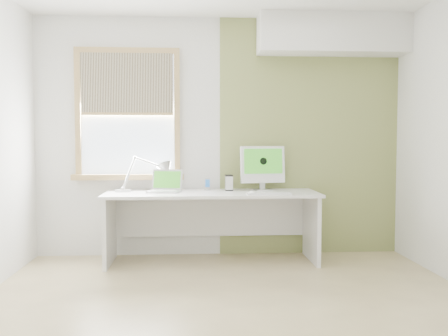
{
  "coord_description": "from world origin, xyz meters",
  "views": [
    {
      "loc": [
        -0.31,
        -3.62,
        1.27
      ],
      "look_at": [
        0.0,
        1.05,
        1.0
      ],
      "focal_mm": 39.02,
      "sensor_mm": 36.0,
      "label": 1
    }
  ],
  "objects": [
    {
      "name": "accent_wall",
      "position": [
        1.0,
        1.74,
        1.3
      ],
      "size": [
        2.0,
        0.02,
        2.6
      ],
      "primitive_type": "cube",
      "color": "olive",
      "rests_on": "room"
    },
    {
      "name": "desk",
      "position": [
        -0.1,
        1.44,
        0.53
      ],
      "size": [
        2.2,
        0.7,
        0.73
      ],
      "color": "silver",
      "rests_on": "room"
    },
    {
      "name": "window",
      "position": [
        -1.0,
        1.71,
        1.54
      ],
      "size": [
        1.2,
        0.14,
        1.42
      ],
      "color": "tan",
      "rests_on": "room"
    },
    {
      "name": "desk_lamp",
      "position": [
        -0.67,
        1.59,
        0.93
      ],
      "size": [
        0.68,
        0.35,
        0.37
      ],
      "color": "silver",
      "rests_on": "desk"
    },
    {
      "name": "keyboard",
      "position": [
        0.46,
        1.15,
        0.74
      ],
      "size": [
        0.44,
        0.13,
        0.02
      ],
      "color": "white",
      "rests_on": "desk"
    },
    {
      "name": "laptop",
      "position": [
        -0.59,
        1.45,
        0.79
      ],
      "size": [
        0.38,
        0.33,
        0.23
      ],
      "color": "silver",
      "rests_on": "desk"
    },
    {
      "name": "phone_dock",
      "position": [
        -0.14,
        1.58,
        0.77
      ],
      "size": [
        0.08,
        0.08,
        0.13
      ],
      "color": "silver",
      "rests_on": "desk"
    },
    {
      "name": "soffit",
      "position": [
        1.2,
        1.57,
        2.4
      ],
      "size": [
        1.6,
        0.4,
        0.42
      ],
      "primitive_type": "cube",
      "color": "white",
      "rests_on": "room"
    },
    {
      "name": "mouse",
      "position": [
        0.29,
        1.17,
        0.75
      ],
      "size": [
        0.09,
        0.12,
        0.03
      ],
      "primitive_type": "ellipsoid",
      "rotation": [
        0.0,
        0.0,
        0.33
      ],
      "color": "white",
      "rests_on": "desk"
    },
    {
      "name": "room",
      "position": [
        0.0,
        0.0,
        1.3
      ],
      "size": [
        4.04,
        3.54,
        2.64
      ],
      "color": "tan",
      "rests_on": "ground"
    },
    {
      "name": "external_drive",
      "position": [
        0.09,
        1.55,
        0.81
      ],
      "size": [
        0.08,
        0.13,
        0.17
      ],
      "color": "silver",
      "rests_on": "desk"
    },
    {
      "name": "imac",
      "position": [
        0.45,
        1.56,
        0.99
      ],
      "size": [
        0.49,
        0.19,
        0.47
      ],
      "color": "silver",
      "rests_on": "desk"
    }
  ]
}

